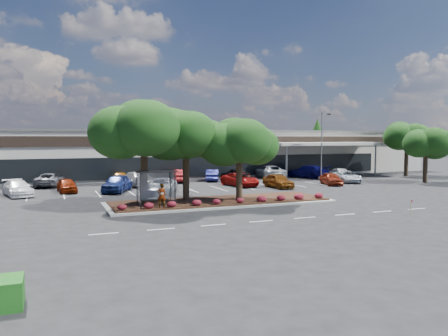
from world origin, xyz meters
name	(u,v)px	position (x,y,z in m)	size (l,w,h in m)	color
ground	(266,209)	(0.00, 0.00, 0.00)	(160.00, 160.00, 0.00)	black
retail_store	(158,152)	(0.06, 33.91, 3.15)	(80.40, 25.20, 6.25)	beige
landscape_island	(220,202)	(-2.00, 4.00, 0.12)	(18.00, 6.00, 0.26)	#9C9C97
lane_markings	(214,193)	(-0.14, 10.42, 0.01)	(33.12, 20.06, 0.01)	silver
shrub_row	(231,200)	(-2.00, 1.90, 0.51)	(17.00, 0.80, 0.50)	maroon
bus_shelter	(155,178)	(-7.50, 2.95, 2.31)	(2.75, 1.55, 2.59)	black
island_tree_west	(144,151)	(-8.00, 4.50, 4.21)	(7.20, 7.20, 7.89)	#1A380E
island_tree_mid	(186,154)	(-4.50, 5.20, 3.92)	(6.60, 6.60, 7.32)	#1A380E
island_tree_east	(239,159)	(-0.50, 3.70, 3.51)	(5.80, 5.80, 6.50)	#1A380E
tree_east_near	(426,155)	(26.00, 10.00, 3.25)	(5.60, 5.60, 6.51)	#1A380E
tree_east_far	(407,148)	(31.00, 18.00, 3.81)	(6.40, 6.40, 7.62)	#1A380E
conifer_north_east	(317,141)	(34.00, 44.00, 4.50)	(3.96, 3.96, 9.00)	#1A380E
person_waiting	(162,196)	(-7.30, 1.97, 1.13)	(0.63, 0.42, 1.74)	#594C47
light_pole	(322,151)	(16.55, 16.95, 3.65)	(1.43, 0.64, 8.33)	#9C9C97
survey_stake	(411,206)	(7.82, -6.02, 0.69)	(0.07, 0.14, 1.08)	#A48855
car_0	(18,188)	(-17.34, 14.69, 0.71)	(1.98, 4.86, 1.41)	white
car_1	(67,185)	(-13.14, 15.90, 0.68)	(1.61, 3.99, 1.36)	maroon
car_2	(117,183)	(-8.63, 14.41, 0.84)	(1.99, 4.94, 1.68)	navy
car_3	(161,186)	(-4.96, 11.56, 0.73)	(2.42, 5.25, 1.46)	#A8AEB5
car_4	(240,180)	(4.47, 14.68, 0.71)	(2.36, 5.11, 1.42)	maroon
car_6	(278,181)	(7.48, 11.64, 0.74)	(1.76, 4.36, 1.49)	#68350B
car_7	(331,179)	(14.34, 12.00, 0.70)	(1.64, 4.08, 1.39)	maroon
car_8	(346,177)	(17.70, 13.67, 0.68)	(2.25, 4.88, 1.36)	silver
car_9	(50,180)	(-14.63, 21.79, 0.74)	(2.45, 5.31, 1.48)	#55555C
car_10	(120,177)	(-7.19, 21.87, 0.73)	(1.72, 4.28, 1.46)	#6D3909
car_11	(135,179)	(-6.13, 18.85, 0.80)	(2.23, 5.49, 1.59)	#B2B2B2
car_12	(180,176)	(-0.30, 21.33, 0.74)	(1.57, 4.50, 1.48)	maroon
car_13	(212,175)	(3.64, 21.12, 0.70)	(1.47, 4.22, 1.39)	navy
car_14	(236,174)	(6.89, 21.47, 0.73)	(1.73, 4.30, 1.46)	black
car_15	(270,172)	(11.94, 21.99, 0.82)	(2.72, 5.89, 1.64)	#ABB2B6
car_16	(308,171)	(16.53, 20.15, 0.84)	(2.35, 5.77, 1.67)	#0E0D5D
car_17	(338,173)	(19.55, 17.74, 0.71)	(1.69, 4.20, 1.43)	silver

